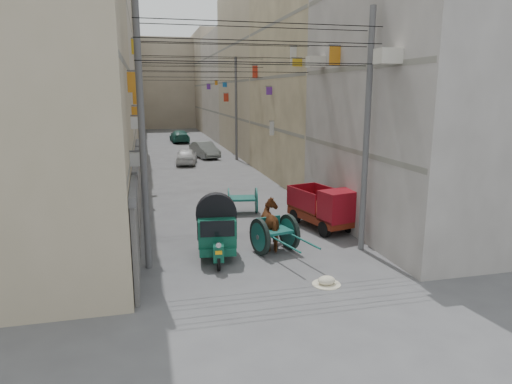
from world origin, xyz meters
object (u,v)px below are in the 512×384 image
object	(u,v)px
mini_truck	(327,210)
feed_sack	(326,280)
second_cart	(243,200)
auto_rickshaw	(217,229)
tonga_cart	(275,234)
distant_car_green	(179,136)
horse	(274,224)
distant_car_white	(187,156)
distant_car_grey	(205,150)

from	to	relation	value
mini_truck	feed_sack	size ratio (longest dim) A/B	6.55
feed_sack	second_cart	bearing A→B (deg)	94.68
second_cart	auto_rickshaw	bearing A→B (deg)	-101.66
tonga_cart	distant_car_green	world-z (taller)	distant_car_green
feed_sack	horse	bearing A→B (deg)	99.09
feed_sack	distant_car_green	bearing A→B (deg)	91.69
mini_truck	horse	size ratio (longest dim) A/B	1.74
tonga_cart	distant_car_green	size ratio (longest dim) A/B	0.65
distant_car_white	second_cart	bearing A→B (deg)	103.66
horse	distant_car_grey	world-z (taller)	horse
auto_rickshaw	distant_car_grey	world-z (taller)	auto_rickshaw
feed_sack	distant_car_grey	size ratio (longest dim) A/B	0.13
auto_rickshaw	tonga_cart	distance (m)	2.02
feed_sack	distant_car_grey	distance (m)	26.32
tonga_cart	mini_truck	world-z (taller)	mini_truck
distant_car_green	distant_car_grey	bearing A→B (deg)	92.25
auto_rickshaw	distant_car_grey	distance (m)	23.53
auto_rickshaw	mini_truck	distance (m)	5.07
tonga_cart	mini_truck	distance (m)	3.30
mini_truck	distant_car_white	world-z (taller)	mini_truck
tonga_cart	distant_car_green	xyz separation A→B (m)	(-0.46, 35.76, 0.00)
mini_truck	second_cart	world-z (taller)	mini_truck
auto_rickshaw	distant_car_white	xyz separation A→B (m)	(0.87, 20.23, -0.36)
mini_truck	second_cart	bearing A→B (deg)	114.21
feed_sack	tonga_cart	bearing A→B (deg)	102.97
tonga_cart	distant_car_grey	distance (m)	23.35
horse	distant_car_green	distance (m)	35.21
distant_car_white	horse	bearing A→B (deg)	102.94
mini_truck	distant_car_white	distance (m)	18.68
distant_car_white	distant_car_grey	size ratio (longest dim) A/B	0.90
mini_truck	distant_car_white	xyz separation A→B (m)	(-3.81, 18.29, -0.22)
feed_sack	horse	world-z (taller)	horse
second_cart	distant_car_green	xyz separation A→B (m)	(-0.47, 30.48, 0.03)
horse	distant_car_white	world-z (taller)	horse
horse	distant_car_grey	xyz separation A→B (m)	(0.53, 22.79, -0.15)
auto_rickshaw	mini_truck	world-z (taller)	mini_truck
distant_car_grey	distant_car_green	xyz separation A→B (m)	(-1.10, 12.41, -0.01)
mini_truck	horse	world-z (taller)	mini_truck
tonga_cart	feed_sack	xyz separation A→B (m)	(0.68, -2.96, -0.52)
distant_car_white	distant_car_green	bearing A→B (deg)	-83.17
mini_truck	feed_sack	xyz separation A→B (m)	(-2.00, -4.87, -0.70)
feed_sack	distant_car_green	world-z (taller)	distant_car_green
distant_car_grey	distant_car_green	world-z (taller)	distant_car_grey
feed_sack	distant_car_white	bearing A→B (deg)	94.48
horse	distant_car_grey	size ratio (longest dim) A/B	0.48
second_cart	distant_car_green	distance (m)	30.48
mini_truck	distant_car_white	size ratio (longest dim) A/B	0.93
distant_car_white	distant_car_grey	world-z (taller)	distant_car_grey
distant_car_green	auto_rickshaw	bearing A→B (deg)	84.70
auto_rickshaw	second_cart	xyz separation A→B (m)	(2.00, 5.31, -0.36)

